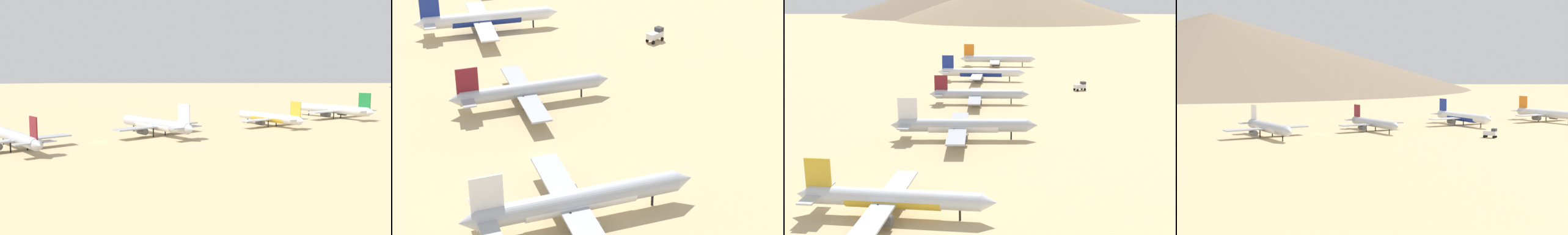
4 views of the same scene
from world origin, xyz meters
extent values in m
plane|color=tan|center=(0.00, 0.00, 0.00)|extent=(1800.00, 1800.00, 0.00)
cylinder|color=silver|center=(9.55, -126.28, 4.71)|extent=(40.50, 6.37, 4.26)
cone|color=silver|center=(31.48, -125.13, 4.71)|extent=(3.80, 4.35, 4.17)
cone|color=silver|center=(-12.15, -127.42, 4.71)|extent=(3.33, 3.99, 3.83)
cube|color=#197A38|center=(-8.13, -127.21, 9.69)|extent=(6.17, 0.72, 7.84)
cube|color=#B6BBC5|center=(-8.80, -127.25, 5.13)|extent=(4.29, 13.61, 0.40)
cube|color=#B6BBC5|center=(7.87, -126.37, 3.96)|extent=(7.60, 38.33, 0.50)
cylinder|color=#4C4C54|center=(8.41, -119.61, 2.42)|extent=(4.83, 2.82, 2.58)
cylinder|color=#4C4C54|center=(9.12, -133.03, 2.42)|extent=(4.83, 2.82, 2.58)
cylinder|color=black|center=(24.85, -125.47, 2.14)|extent=(0.49, 0.49, 4.28)
cylinder|color=black|center=(6.60, -123.52, 2.14)|extent=(0.49, 0.49, 4.28)
cylinder|color=black|center=(6.91, -129.34, 2.14)|extent=(0.49, 0.49, 4.28)
cylinder|color=silver|center=(2.59, -76.47, 3.96)|extent=(34.11, 6.15, 3.58)
cone|color=silver|center=(21.01, -75.07, 3.96)|extent=(3.27, 3.73, 3.51)
cone|color=silver|center=(-15.65, -77.86, 3.96)|extent=(2.88, 3.42, 3.22)
cube|color=gold|center=(-12.26, -77.60, 8.16)|extent=(5.20, 0.72, 6.60)
cube|color=#B6BBC5|center=(-12.83, -77.65, 4.32)|extent=(3.87, 11.51, 0.34)
cube|color=#B6BBC5|center=(1.18, -76.58, 3.33)|extent=(7.13, 32.32, 0.42)
cylinder|color=#4C4C54|center=(1.50, -70.88, 2.04)|extent=(4.11, 2.46, 2.17)
cylinder|color=#4C4C54|center=(2.36, -82.16, 2.04)|extent=(4.11, 2.46, 2.17)
cylinder|color=black|center=(15.45, -75.50, 1.80)|extent=(0.41, 0.41, 3.60)
cylinder|color=black|center=(0.05, -74.21, 1.80)|extent=(0.41, 0.41, 3.60)
cylinder|color=black|center=(0.42, -79.10, 1.80)|extent=(0.41, 0.41, 3.60)
cylinder|color=gold|center=(2.59, -76.47, 3.69)|extent=(18.89, 4.99, 3.59)
cylinder|color=#B2B7C1|center=(4.23, -22.76, 4.35)|extent=(37.39, 10.70, 3.94)
cone|color=#B2B7C1|center=(24.20, -19.05, 4.35)|extent=(3.97, 4.40, 3.86)
cone|color=#B2B7C1|center=(-15.53, -26.44, 4.35)|extent=(3.50, 4.01, 3.54)
cube|color=white|center=(-11.86, -25.76, 8.96)|extent=(5.67, 1.40, 7.25)
cube|color=#A4A8B2|center=(-12.47, -25.88, 4.75)|extent=(5.54, 12.83, 0.37)
cube|color=#A4A8B2|center=(2.71, -23.05, 3.66)|extent=(11.54, 35.58, 0.47)
cylinder|color=#4C4C54|center=(2.38, -16.79, 2.24)|extent=(4.71, 3.14, 2.38)
cylinder|color=#4C4C54|center=(4.66, -29.01, 2.24)|extent=(4.71, 3.14, 2.38)
cylinder|color=black|center=(18.17, -20.17, 1.98)|extent=(0.46, 0.46, 3.96)
cylinder|color=black|center=(1.19, -20.59, 1.98)|extent=(0.46, 0.46, 3.96)
cylinder|color=black|center=(2.18, -25.89, 1.98)|extent=(0.46, 0.46, 3.96)
cylinder|color=white|center=(4.23, -22.76, 4.06)|extent=(20.89, 7.63, 3.95)
cylinder|color=#B2B7C1|center=(-0.50, 25.31, 3.89)|extent=(33.49, 9.17, 3.52)
cone|color=#B2B7C1|center=(-18.23, 22.24, 3.89)|extent=(3.10, 3.57, 3.17)
cube|color=maroon|center=(-14.94, 22.81, 8.02)|extent=(5.08, 1.19, 6.49)
cube|color=#A4A8B2|center=(-15.49, 22.72, 4.25)|extent=(4.82, 11.47, 0.33)
cube|color=#A4A8B2|center=(-1.87, 25.07, 3.28)|extent=(9.95, 31.85, 0.42)
cylinder|color=#4C4C54|center=(-0.19, 19.72, 2.00)|extent=(4.20, 2.77, 2.13)
cylinder|color=black|center=(12.00, 27.48, 1.77)|extent=(0.41, 0.41, 3.54)
cylinder|color=black|center=(-3.20, 27.29, 1.77)|extent=(0.41, 0.41, 3.54)
cylinder|color=black|center=(-2.38, 22.54, 1.77)|extent=(0.41, 0.41, 3.54)
camera|label=1|loc=(-130.13, 42.49, 22.65)|focal=37.35mm
camera|label=2|loc=(-10.39, -125.29, 74.45)|focal=64.71mm
camera|label=3|loc=(35.64, -160.33, 42.38)|focal=45.48mm
camera|label=4|loc=(231.86, -68.79, 28.13)|focal=51.91mm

